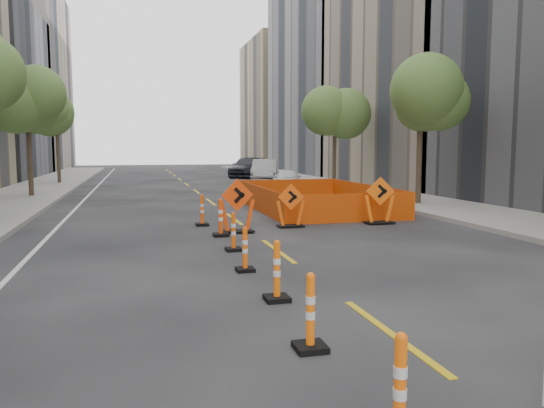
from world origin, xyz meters
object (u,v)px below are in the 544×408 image
object	(u,v)px
chevron_sign_right	(380,200)
parked_car_mid	(265,171)
channelizer_4	(233,231)
chevron_sign_center	(291,206)
parked_car_far	(248,167)
parked_car_near	(287,179)
channelizer_1	(310,312)
channelizer_2	(277,270)
channelizer_3	(245,249)
channelizer_6	(202,210)
channelizer_5	(221,217)
chevron_sign_left	(237,206)
channelizer_0	(400,388)

from	to	relation	value
chevron_sign_right	parked_car_mid	xyz separation A→B (m)	(1.30, 21.52, 0.05)
channelizer_4	parked_car_mid	bearing A→B (deg)	74.67
chevron_sign_center	parked_car_far	distance (m)	28.32
chevron_sign_center	chevron_sign_right	xyz separation A→B (m)	(3.06, -0.03, 0.09)
channelizer_4	parked_car_near	xyz separation A→B (m)	(6.27, 17.04, 0.18)
channelizer_1	parked_car_far	bearing A→B (deg)	79.40
channelizer_2	channelizer_3	size ratio (longest dim) A/B	1.10
channelizer_6	parked_car_mid	xyz separation A→B (m)	(7.05, 20.46, 0.32)
channelizer_5	parked_car_near	size ratio (longest dim) A/B	0.28
channelizer_4	parked_car_mid	world-z (taller)	parked_car_mid
channelizer_1	channelizer_5	xyz separation A→B (m)	(0.24, 8.77, 0.05)
channelizer_4	chevron_sign_left	xyz separation A→B (m)	(0.60, 2.68, 0.32)
channelizer_6	chevron_sign_center	size ratio (longest dim) A/B	0.74
chevron_sign_right	channelizer_2	bearing A→B (deg)	-112.80
chevron_sign_center	parked_car_near	size ratio (longest dim) A/B	0.36
channelizer_2	channelizer_4	distance (m)	4.38
channelizer_6	chevron_sign_center	world-z (taller)	chevron_sign_center
channelizer_5	channelizer_6	xyz separation A→B (m)	(-0.27, 2.19, -0.03)
channelizer_2	parked_car_near	xyz separation A→B (m)	(6.33, 21.43, 0.15)
parked_car_far	channelizer_4	bearing A→B (deg)	-77.64
channelizer_1	channelizer_5	bearing A→B (deg)	88.44
parked_car_mid	parked_car_far	xyz separation A→B (m)	(0.07, 6.48, -0.00)
channelizer_5	channelizer_6	distance (m)	2.21
channelizer_2	channelizer_5	distance (m)	6.58
channelizer_2	channelizer_4	size ratio (longest dim) A/B	1.06
channelizer_3	chevron_sign_left	xyz separation A→B (m)	(0.75, 4.88, 0.34)
parked_car_mid	channelizer_0	bearing A→B (deg)	-85.45
channelizer_0	parked_car_far	xyz separation A→B (m)	(7.03, 40.09, 0.33)
channelizer_4	chevron_sign_right	size ratio (longest dim) A/B	0.62
channelizer_0	channelizer_1	size ratio (longest dim) A/B	0.99
channelizer_1	channelizer_2	world-z (taller)	channelizer_2
chevron_sign_left	parked_car_mid	distance (m)	23.02
channelizer_6	chevron_sign_center	bearing A→B (deg)	-20.88
chevron_sign_right	parked_car_mid	world-z (taller)	parked_car_mid
chevron_sign_right	channelizer_4	bearing A→B (deg)	-135.84
chevron_sign_center	parked_car_near	world-z (taller)	chevron_sign_center
channelizer_0	chevron_sign_right	world-z (taller)	chevron_sign_right
channelizer_3	parked_car_mid	bearing A→B (deg)	75.55
channelizer_6	parked_car_far	world-z (taller)	parked_car_far
channelizer_1	chevron_sign_right	bearing A→B (deg)	59.95
channelizer_2	chevron_sign_right	size ratio (longest dim) A/B	0.65
channelizer_5	chevron_sign_center	world-z (taller)	chevron_sign_center
channelizer_0	chevron_sign_right	xyz separation A→B (m)	(5.65, 12.09, 0.29)
channelizer_2	channelizer_6	distance (m)	8.77
chevron_sign_center	parked_car_far	xyz separation A→B (m)	(4.43, 27.97, 0.13)
channelizer_1	parked_car_near	distance (m)	24.49
channelizer_5	chevron_sign_right	distance (m)	5.61
channelizer_1	channelizer_3	distance (m)	4.38
channelizer_2	chevron_sign_right	xyz separation A→B (m)	(5.57, 7.70, 0.27)
channelizer_2	channelizer_6	size ratio (longest dim) A/B	1.00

